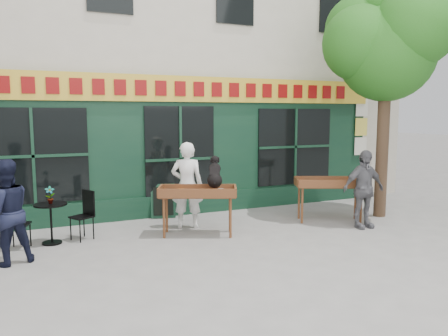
# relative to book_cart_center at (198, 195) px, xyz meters

# --- Properties ---
(ground) EXTENTS (80.00, 80.00, 0.00)m
(ground) POSITION_rel_book_cart_center_xyz_m (0.24, -0.50, -0.82)
(ground) COLOR slate
(ground) RESTS_ON ground
(building) EXTENTS (14.00, 7.26, 10.00)m
(building) POSITION_rel_book_cart_center_xyz_m (0.24, 5.47, 4.15)
(building) COLOR beige
(building) RESTS_ON ground
(street_tree) EXTENTS (3.05, 2.90, 5.60)m
(street_tree) POSITION_rel_book_cart_center_xyz_m (4.58, -0.15, 3.29)
(street_tree) COLOR #382619
(street_tree) RESTS_ON ground
(book_cart_center) EXTENTS (1.62, 1.16, 0.99)m
(book_cart_center) POSITION_rel_book_cart_center_xyz_m (0.00, 0.00, 0.00)
(book_cart_center) COLOR brown
(book_cart_center) RESTS_ON ground
(dog) EXTENTS (0.55, 0.69, 0.60)m
(dog) POSITION_rel_book_cart_center_xyz_m (0.35, -0.05, 0.47)
(dog) COLOR black
(dog) RESTS_ON book_cart_center
(woman) EXTENTS (0.79, 0.67, 1.84)m
(woman) POSITION_rel_book_cart_center_xyz_m (0.00, 0.65, 0.10)
(woman) COLOR white
(woman) RESTS_ON ground
(book_cart_right) EXTENTS (1.62, 1.18, 0.99)m
(book_cart_right) POSITION_rel_book_cart_center_xyz_m (3.13, -0.13, 0.00)
(book_cart_right) COLOR brown
(book_cart_right) RESTS_ON ground
(man_right) EXTENTS (1.01, 0.48, 1.67)m
(man_right) POSITION_rel_book_cart_center_xyz_m (3.43, -0.88, 0.01)
(man_right) COLOR #5D5D62
(man_right) RESTS_ON ground
(bistro_table) EXTENTS (0.60, 0.60, 0.76)m
(bistro_table) POSITION_rel_book_cart_center_xyz_m (-2.72, 0.55, -0.28)
(bistro_table) COLOR black
(bistro_table) RESTS_ON ground
(bistro_chair_left) EXTENTS (0.45, 0.44, 0.95)m
(bistro_chair_left) POSITION_rel_book_cart_center_xyz_m (-3.35, 0.47, -0.26)
(bistro_chair_left) COLOR black
(bistro_chair_left) RESTS_ON ground
(bistro_chair_right) EXTENTS (0.49, 0.49, 0.95)m
(bistro_chair_right) POSITION_rel_book_cart_center_xyz_m (-2.09, 0.64, -0.26)
(bistro_chair_right) COLOR black
(bistro_chair_right) RESTS_ON ground
(potted_plant) EXTENTS (0.17, 0.12, 0.33)m
(potted_plant) POSITION_rel_book_cart_center_xyz_m (-2.72, 0.55, 0.11)
(potted_plant) COLOR gray
(potted_plant) RESTS_ON bistro_table
(man_left) EXTENTS (1.00, 0.89, 1.71)m
(man_left) POSITION_rel_book_cart_center_xyz_m (-3.42, -0.35, 0.03)
(man_left) COLOR black
(man_left) RESTS_ON ground
(chalkboard) EXTENTS (0.59, 0.31, 0.79)m
(chalkboard) POSITION_rel_book_cart_center_xyz_m (-0.24, 1.69, -0.42)
(chalkboard) COLOR black
(chalkboard) RESTS_ON ground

